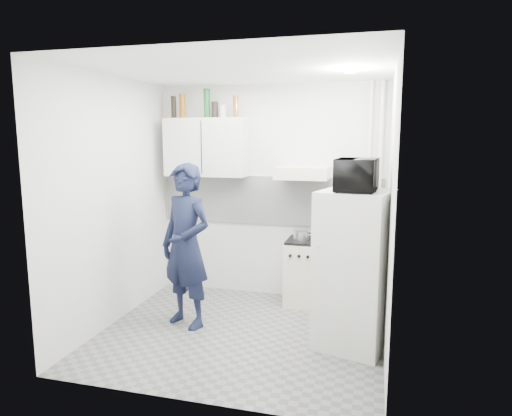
# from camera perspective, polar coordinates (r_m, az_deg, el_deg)

# --- Properties ---
(floor) EXTENTS (2.80, 2.80, 0.00)m
(floor) POSITION_cam_1_polar(r_m,az_deg,el_deg) (4.81, -1.91, -15.40)
(floor) COLOR #51514D
(floor) RESTS_ON ground
(ceiling) EXTENTS (2.80, 2.80, 0.00)m
(ceiling) POSITION_cam_1_polar(r_m,az_deg,el_deg) (4.42, -2.09, 16.98)
(ceiling) COLOR white
(ceiling) RESTS_ON wall_back
(wall_back) EXTENTS (2.80, 0.00, 2.80)m
(wall_back) POSITION_cam_1_polar(r_m,az_deg,el_deg) (5.63, 1.72, 1.99)
(wall_back) COLOR silver
(wall_back) RESTS_ON floor
(wall_left) EXTENTS (0.00, 2.60, 2.60)m
(wall_left) POSITION_cam_1_polar(r_m,az_deg,el_deg) (5.02, -17.47, 0.73)
(wall_left) COLOR silver
(wall_left) RESTS_ON floor
(wall_right) EXTENTS (0.00, 2.60, 2.60)m
(wall_right) POSITION_cam_1_polar(r_m,az_deg,el_deg) (4.25, 16.39, -0.66)
(wall_right) COLOR silver
(wall_right) RESTS_ON floor
(person) EXTENTS (0.73, 0.61, 1.71)m
(person) POSITION_cam_1_polar(r_m,az_deg,el_deg) (4.81, -8.74, -4.69)
(person) COLOR black
(person) RESTS_ON floor
(stove) EXTENTS (0.47, 0.47, 0.76)m
(stove) POSITION_cam_1_polar(r_m,az_deg,el_deg) (5.49, 6.30, -8.10)
(stove) COLOR beige
(stove) RESTS_ON floor
(fridge) EXTENTS (0.75, 0.75, 1.49)m
(fridge) POSITION_cam_1_polar(r_m,az_deg,el_deg) (4.40, 12.12, -7.57)
(fridge) COLOR silver
(fridge) RESTS_ON floor
(stove_top) EXTENTS (0.45, 0.45, 0.03)m
(stove_top) POSITION_cam_1_polar(r_m,az_deg,el_deg) (5.38, 6.37, -4.10)
(stove_top) COLOR black
(stove_top) RESTS_ON stove
(saucepan) EXTENTS (0.18, 0.18, 0.10)m
(saucepan) POSITION_cam_1_polar(r_m,az_deg,el_deg) (5.38, 5.65, -3.41)
(saucepan) COLOR silver
(saucepan) RESTS_ON stove_top
(microwave) EXTENTS (0.55, 0.39, 0.29)m
(microwave) POSITION_cam_1_polar(r_m,az_deg,el_deg) (4.24, 12.52, 4.07)
(microwave) COLOR black
(microwave) RESTS_ON fridge
(bottle_a) EXTENTS (0.06, 0.06, 0.27)m
(bottle_a) POSITION_cam_1_polar(r_m,az_deg,el_deg) (5.82, -10.25, 12.28)
(bottle_a) COLOR black
(bottle_a) RESTS_ON upper_cabinet
(bottle_b) EXTENTS (0.07, 0.07, 0.29)m
(bottle_b) POSITION_cam_1_polar(r_m,az_deg,el_deg) (5.77, -9.18, 12.44)
(bottle_b) COLOR brown
(bottle_b) RESTS_ON upper_cabinet
(bottle_d) EXTENTS (0.08, 0.08, 0.35)m
(bottle_d) POSITION_cam_1_polar(r_m,az_deg,el_deg) (5.65, -6.15, 12.86)
(bottle_d) COLOR #144C1E
(bottle_d) RESTS_ON upper_cabinet
(canister_a) EXTENTS (0.08, 0.08, 0.19)m
(canister_a) POSITION_cam_1_polar(r_m,az_deg,el_deg) (5.61, -5.18, 12.13)
(canister_a) COLOR black
(canister_a) RESTS_ON upper_cabinet
(canister_b) EXTENTS (0.08, 0.08, 0.15)m
(canister_b) POSITION_cam_1_polar(r_m,az_deg,el_deg) (5.58, -4.16, 11.96)
(canister_b) COLOR #B2B7BC
(canister_b) RESTS_ON upper_cabinet
(bottle_e) EXTENTS (0.06, 0.06, 0.26)m
(bottle_e) POSITION_cam_1_polar(r_m,az_deg,el_deg) (5.53, -2.56, 12.54)
(bottle_e) COLOR brown
(bottle_e) RESTS_ON upper_cabinet
(upper_cabinet) EXTENTS (1.00, 0.35, 0.70)m
(upper_cabinet) POSITION_cam_1_polar(r_m,az_deg,el_deg) (5.64, -6.17, 7.56)
(upper_cabinet) COLOR silver
(upper_cabinet) RESTS_ON wall_back
(range_hood) EXTENTS (0.60, 0.50, 0.14)m
(range_hood) POSITION_cam_1_polar(r_m,az_deg,el_deg) (5.27, 5.88, 4.42)
(range_hood) COLOR beige
(range_hood) RESTS_ON wall_back
(backsplash) EXTENTS (2.74, 0.03, 0.60)m
(backsplash) POSITION_cam_1_polar(r_m,az_deg,el_deg) (5.63, 1.68, 0.96)
(backsplash) COLOR white
(backsplash) RESTS_ON wall_back
(pipe_a) EXTENTS (0.05, 0.05, 2.60)m
(pipe_a) POSITION_cam_1_polar(r_m,az_deg,el_deg) (5.40, 15.07, 1.39)
(pipe_a) COLOR beige
(pipe_a) RESTS_ON floor
(pipe_b) EXTENTS (0.04, 0.04, 2.60)m
(pipe_b) POSITION_cam_1_polar(r_m,az_deg,el_deg) (5.40, 13.80, 1.44)
(pipe_b) COLOR beige
(pipe_b) RESTS_ON floor
(ceiling_spot_fixture) EXTENTS (0.10, 0.10, 0.02)m
(ceiling_spot_fixture) POSITION_cam_1_polar(r_m,az_deg,el_deg) (4.44, 11.70, 16.39)
(ceiling_spot_fixture) COLOR white
(ceiling_spot_fixture) RESTS_ON ceiling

